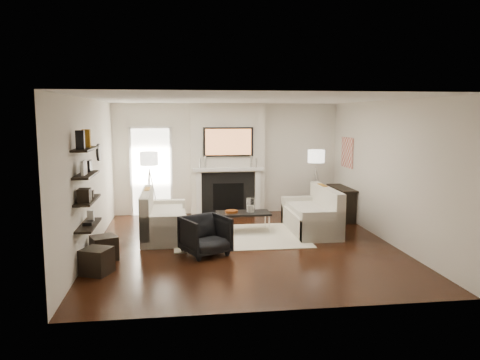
{
  "coord_description": "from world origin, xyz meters",
  "views": [
    {
      "loc": [
        -1.21,
        -8.43,
        2.42
      ],
      "look_at": [
        0.0,
        0.6,
        1.15
      ],
      "focal_mm": 35.0,
      "sensor_mm": 36.0,
      "label": 1
    }
  ],
  "objects": [
    {
      "name": "shelf_bottom",
      "position": [
        -2.62,
        -1.0,
        0.7
      ],
      "size": [
        0.25,
        1.0,
        0.03
      ],
      "primitive_type": "cube",
      "color": "black",
      "rests_on": "wall_left"
    },
    {
      "name": "decor_box_tall",
      "position": [
        -2.62,
        -0.8,
        0.81
      ],
      "size": [
        0.1,
        0.1,
        0.18
      ],
      "primitive_type": "cube",
      "color": "white",
      "rests_on": "shelf_bottom"
    },
    {
      "name": "coffee_leg_se",
      "position": [
        0.62,
        1.19,
        0.19
      ],
      "size": [
        0.02,
        0.02,
        0.38
      ],
      "primitive_type": "cylinder",
      "color": "silver",
      "rests_on": "floor"
    },
    {
      "name": "clock_face",
      "position": [
        -2.71,
        0.9,
        1.7
      ],
      "size": [
        0.01,
        0.29,
        0.29
      ],
      "primitive_type": "cylinder",
      "rotation": [
        0.0,
        1.57,
        0.0
      ],
      "color": "white",
      "rests_on": "clock_rim"
    },
    {
      "name": "tv_body",
      "position": [
        0.0,
        2.71,
        1.78
      ],
      "size": [
        1.2,
        0.06,
        0.7
      ],
      "primitive_type": "cube",
      "color": "black",
      "rests_on": "chimney_breast"
    },
    {
      "name": "candlestick_r_tall",
      "position": [
        0.55,
        2.7,
        1.3
      ],
      "size": [
        0.04,
        0.04,
        0.3
      ],
      "primitive_type": "cylinder",
      "color": "silver",
      "rests_on": "mantel_shelf"
    },
    {
      "name": "lamp_left_post",
      "position": [
        -1.85,
        2.2,
        0.6
      ],
      "size": [
        0.02,
        0.02,
        1.2
      ],
      "primitive_type": "cylinder",
      "color": "silver",
      "rests_on": "floor"
    },
    {
      "name": "mantel_pilaster_l",
      "position": [
        -0.72,
        2.71,
        0.55
      ],
      "size": [
        0.12,
        0.08,
        1.1
      ],
      "primitive_type": "cube",
      "color": "white",
      "rests_on": "floor"
    },
    {
      "name": "decor_magfile_a",
      "position": [
        -2.62,
        -1.33,
        2.06
      ],
      "size": [
        0.12,
        0.1,
        0.28
      ],
      "primitive_type": "cube",
      "color": "black",
      "rests_on": "shelf_top"
    },
    {
      "name": "decor_box_small",
      "position": [
        -2.62,
        -0.88,
        1.18
      ],
      "size": [
        0.15,
        0.12,
        0.12
      ],
      "primitive_type": "cube",
      "color": "black",
      "rests_on": "shelf_lower"
    },
    {
      "name": "decor_magfile_b",
      "position": [
        -2.62,
        -0.86,
        2.06
      ],
      "size": [
        0.12,
        0.1,
        0.28
      ],
      "primitive_type": "cube",
      "color": "#955F12",
      "rests_on": "shelf_top"
    },
    {
      "name": "lamp_right_leg_a",
      "position": [
        2.16,
        2.27,
        0.6
      ],
      "size": [
        0.25,
        0.02,
        1.23
      ],
      "primitive_type": "cylinder",
      "rotation": [
        0.18,
        0.0,
        4.71
      ],
      "color": "silver",
      "rests_on": "floor"
    },
    {
      "name": "loveseat_left_back",
      "position": [
        -1.83,
        0.83,
        0.53
      ],
      "size": [
        0.18,
        1.8,
        0.8
      ],
      "primitive_type": "cube",
      "color": "beige",
      "rests_on": "floor"
    },
    {
      "name": "coffee_leg_ne",
      "position": [
        0.62,
        0.75,
        0.19
      ],
      "size": [
        0.02,
        0.02,
        0.38
      ],
      "primitive_type": "cylinder",
      "color": "silver",
      "rests_on": "floor"
    },
    {
      "name": "lamp_right_shade",
      "position": [
        2.05,
        2.27,
        1.45
      ],
      "size": [
        0.4,
        0.4,
        0.3
      ],
      "primitive_type": "cylinder",
      "color": "white",
      "rests_on": "lamp_right_post"
    },
    {
      "name": "loveseat_left_arm_s",
      "position": [
        -1.5,
        1.64,
        0.3
      ],
      "size": [
        0.85,
        0.18,
        0.6
      ],
      "primitive_type": "cube",
      "color": "beige",
      "rests_on": "floor"
    },
    {
      "name": "hurricane_candle",
      "position": [
        0.27,
        0.97,
        0.5
      ],
      "size": [
        0.1,
        0.1,
        0.14
      ],
      "primitive_type": "cylinder",
      "color": "white",
      "rests_on": "coffee_table"
    },
    {
      "name": "decor_books",
      "position": [
        -2.62,
        -1.02,
        0.74
      ],
      "size": [
        0.14,
        0.2,
        0.05
      ],
      "primitive_type": "cube",
      "color": "black",
      "rests_on": "shelf_bottom"
    },
    {
      "name": "loveseat_left_arm_n",
      "position": [
        -1.5,
        0.02,
        0.3
      ],
      "size": [
        0.85,
        0.18,
        0.6
      ],
      "primitive_type": "cube",
      "color": "beige",
      "rests_on": "floor"
    },
    {
      "name": "shelf_lower",
      "position": [
        -2.62,
        -1.0,
        1.1
      ],
      "size": [
        0.25,
        1.0,
        0.04
      ],
      "primitive_type": "cube",
      "color": "black",
      "rests_on": "wall_left"
    },
    {
      "name": "lamp_left_leg_a",
      "position": [
        -1.74,
        2.2,
        0.6
      ],
      "size": [
        0.25,
        0.02,
        1.23
      ],
      "primitive_type": "cylinder",
      "rotation": [
        0.18,
        0.0,
        4.71
      ],
      "color": "silver",
      "rests_on": "floor"
    },
    {
      "name": "loveseat_right_back",
      "position": [
        1.85,
        0.83,
        0.53
      ],
      "size": [
        0.18,
        1.8,
        0.8
      ],
      "primitive_type": "cube",
      "color": "beige",
      "rests_on": "floor"
    },
    {
      "name": "candlestick_l_short",
      "position": [
        -0.68,
        2.7,
        1.27
      ],
      "size": [
        0.04,
        0.04,
        0.24
      ],
      "primitive_type": "cylinder",
      "color": "silver",
      "rests_on": "mantel_shelf"
    },
    {
      "name": "hurricane_glass",
      "position": [
        0.27,
        0.97,
        0.56
      ],
      "size": [
        0.18,
        0.18,
        0.32
      ],
      "primitive_type": "cylinder",
      "color": "white",
      "rests_on": "coffee_table"
    },
    {
      "name": "loveseat_left_base",
      "position": [
        -1.5,
        0.83,
        0.21
      ],
      "size": [
        0.85,
        1.8,
        0.42
      ],
      "primitive_type": "cube",
      "color": "beige",
      "rests_on": "floor"
    },
    {
      "name": "candlestick_r_short",
      "position": [
        0.68,
        2.7,
        1.27
      ],
      "size": [
        0.04,
        0.04,
        0.24
      ],
      "primitive_type": "cylinder",
      "color": "silver",
      "rests_on": "mantel_shelf"
    },
    {
      "name": "pillow_right_charcoal",
      "position": [
        1.85,
        0.53,
        0.72
      ],
      "size": [
        0.1,
        0.4,
        0.4
      ],
      "primitive_type": "cube",
      "color": "black",
      "rests_on": "loveseat_right_cushion"
    },
    {
      "name": "room_envelope",
      "position": [
        0.0,
        0.0,
        1.35
      ],
      "size": [
        6.0,
        6.0,
        6.0
      ],
      "color": "black",
      "rests_on": "ground"
    },
    {
      "name": "loveseat_right_arm_s",
      "position": [
        1.52,
        1.64,
        0.3
      ],
      "size": [
        0.85,
        0.18,
        0.6
      ],
      "primitive_type": "cube",
      "color": "beige",
      "rests_on": "floor"
    },
    {
      "name": "lamp_right_leg_b",
      "position": [
        2.0,
        2.37,
        0.6
      ],
      "size": [
        0.14,
        0.22,
        1.23
      ],
      "primitive_type": "cylinder",
      "rotation": [
        0.18,
        0.0,
        0.52
      ],
      "color": "silver",
      "rests_on": "floor"
    },
    {
      "name": "coffee_table",
      "position": [
        0.12,
        0.97,
        0.4
      ],
      "size": [
        1.1,
        0.55,
        0.04
      ],
      "primitive_type": "cube",
      "color": "black",
      "rests_on": "floor"
    },
    {
      "name": "pillow_left_orange",
      "position": [
        -1.83,
        1.13,
        0.73
      ],
      "size": [
        0.1,
        0.42,
        0.42
      ],
      "primitive_type": "cube",
      "color": "#955F12",
      "rests_on": "loveseat_left_cushion"
    },
    {
      "name": "mantel_pilaster_r",
      "position": [
        0.72,
        2.71,
        0.55
      ],
      "size": [
        0.12,
        0.08,
        1.1
      ],
      "primitive_type": "cube",
      "color": "white",
      "rests_on": "floor"
    },
    {
      "name": "ottoman_far",
      "position": [
        -2.47,
        -1.28,
        0.2
      ],
      "size": [
        0.53,
        0.53,
        0.4
      ],
      "primitive_type": "cube",
      "rotation": [
        0.0,
        0.0,
        -0.41
      ],
      "color": "black",
      "rests_on": "floor"
    },
    {
      "name": "wall_art",
      "position": [
        2.73,
        2.05,
        1.55
      ],
      "size": [
        0.03,
        0.7,
        0.7
      ],
      "primitive_type": "cube",
      "color": "tan",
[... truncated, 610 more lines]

